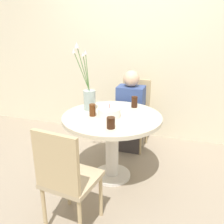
% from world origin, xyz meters
% --- Properties ---
extents(ground_plane, '(16.00, 16.00, 0.00)m').
position_xyz_m(ground_plane, '(0.00, 0.00, 0.00)').
color(ground_plane, gray).
extents(wall_back, '(8.00, 0.05, 2.60)m').
position_xyz_m(wall_back, '(0.00, 1.24, 1.30)').
color(wall_back, beige).
rests_on(wall_back, ground_plane).
extents(dining_table, '(1.03, 1.03, 0.73)m').
position_xyz_m(dining_table, '(0.00, 0.00, 0.57)').
color(dining_table, beige).
rests_on(dining_table, ground_plane).
extents(chair_right_flank, '(0.42, 0.42, 0.92)m').
position_xyz_m(chair_right_flank, '(0.04, 0.84, 0.52)').
color(chair_right_flank, tan).
rests_on(chair_right_flank, ground_plane).
extents(chair_left_flank, '(0.45, 0.45, 0.92)m').
position_xyz_m(chair_left_flank, '(-0.11, -0.84, 0.52)').
color(chair_left_flank, tan).
rests_on(chair_left_flank, ground_plane).
extents(birthday_cake, '(0.23, 0.23, 0.13)m').
position_xyz_m(birthday_cake, '(-0.02, -0.03, 0.77)').
color(birthday_cake, white).
rests_on(birthday_cake, dining_table).
extents(flower_vase, '(0.23, 0.20, 0.72)m').
position_xyz_m(flower_vase, '(-0.31, 0.12, 0.90)').
color(flower_vase, '#9EB2AD').
rests_on(flower_vase, dining_table).
extents(side_plate, '(0.21, 0.21, 0.01)m').
position_xyz_m(side_plate, '(-0.05, 0.26, 0.73)').
color(side_plate, silver).
rests_on(side_plate, dining_table).
extents(drink_glass_0, '(0.08, 0.08, 0.10)m').
position_xyz_m(drink_glass_0, '(0.09, -0.31, 0.78)').
color(drink_glass_0, '#33190C').
rests_on(drink_glass_0, dining_table).
extents(drink_glass_1, '(0.07, 0.07, 0.12)m').
position_xyz_m(drink_glass_1, '(-0.19, -0.06, 0.79)').
color(drink_glass_1, '#51280F').
rests_on(drink_glass_1, dining_table).
extents(drink_glass_2, '(0.07, 0.07, 0.12)m').
position_xyz_m(drink_glass_2, '(0.16, 0.34, 0.79)').
color(drink_glass_2, '#33190C').
rests_on(drink_glass_2, dining_table).
extents(person_boy, '(0.34, 0.24, 1.08)m').
position_xyz_m(person_boy, '(0.04, 0.68, 0.51)').
color(person_boy, '#383333').
rests_on(person_boy, ground_plane).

